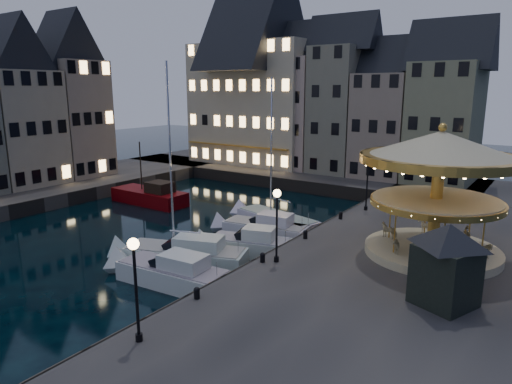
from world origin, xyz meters
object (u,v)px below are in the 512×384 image
Objects in this scene: streetlamp_b at (277,215)px; bollard_b at (263,257)px; streetlamp_a at (135,275)px; bollard_a at (197,292)px; motorboat_c at (180,254)px; carousel at (439,170)px; motorboat_f at (272,220)px; red_fishing_boat at (151,196)px; streetlamp_c at (367,177)px; bollard_c at (305,234)px; ticket_kiosk at (448,251)px; motorboat_d at (244,245)px; motorboat_e at (261,229)px; motorboat_b at (167,273)px; bollard_d at (341,215)px.

bollard_b is (-0.60, -0.50, -2.41)m from streetlamp_b.
streetlamp_a is 4.71m from bollard_a.
motorboat_c is at bearing -174.70° from bollard_b.
bollard_a is at bearing -121.94° from carousel.
motorboat_f is (-5.43, 15.00, -1.07)m from bollard_a.
bollard_b is at bearing -25.83° from red_fishing_boat.
bollard_a is (-0.60, -6.00, -2.41)m from streetlamp_b.
bollard_b is (0.00, 5.50, 0.00)m from bollard_a.
red_fishing_boat is at bearing -178.73° from motorboat_f.
red_fishing_boat reaches higher than bollard_b.
streetlamp_c reaches higher than bollard_c.
motorboat_f is at bearing 119.74° from bollard_b.
ticket_kiosk reaches higher than streetlamp_c.
motorboat_d is at bearing 167.67° from ticket_kiosk.
bollard_a is 15.99m from motorboat_f.
bollard_b is 5.00m from bollard_c.
streetlamp_c is 8.29m from motorboat_f.
ticket_kiosk is at bearing 31.63° from bollard_a.
carousel is (6.93, 16.07, 2.33)m from streetlamp_a.
red_fishing_boat is at bearing 143.39° from motorboat_c.
motorboat_e is 15.97m from ticket_kiosk.
motorboat_c is at bearing -152.05° from carousel.
streetlamp_b is 6.09m from motorboat_d.
motorboat_b is (-4.47, -3.03, -0.96)m from bollard_b.
red_fishing_boat is at bearing 170.56° from motorboat_e.
bollard_c is (0.00, 5.00, 0.00)m from bollard_b.
bollard_d is at bearing -99.73° from streetlamp_c.
bollard_b is 0.07× the size of red_fishing_boat.
red_fishing_boat is (-19.00, 4.20, -0.90)m from bollard_c.
motorboat_e is at bearing 158.86° from bollard_c.
bollard_a is (-0.60, -19.50, -2.41)m from streetlamp_c.
streetlamp_b is at bearing 34.82° from motorboat_b.
red_fishing_boat reaches higher than motorboat_b.
ticket_kiosk is at bearing -31.36° from motorboat_f.
red_fishing_boat is (-14.29, 2.38, 0.07)m from motorboat_e.
bollard_c is 0.07× the size of carousel.
ticket_kiosk reaches higher than motorboat_e.
ticket_kiosk is (8.94, -13.62, -0.16)m from streetlamp_c.
red_fishing_boat reaches higher than motorboat_e.
motorboat_c is at bearing 119.77° from motorboat_b.
bollard_b is 0.05× the size of motorboat_f.
streetlamp_b is 0.97× the size of ticket_kiosk.
streetlamp_c is (0.00, 23.50, 0.00)m from streetlamp_a.
streetlamp_a reaches higher than motorboat_b.
motorboat_e is at bearing 108.02° from streetlamp_a.
streetlamp_a is 1.00× the size of streetlamp_b.
bollard_a is at bearing -37.72° from red_fishing_boat.
streetlamp_a is at bearing -71.62° from motorboat_d.
bollard_b is 1.00× the size of bollard_d.
streetlamp_b reaches higher than bollard_a.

